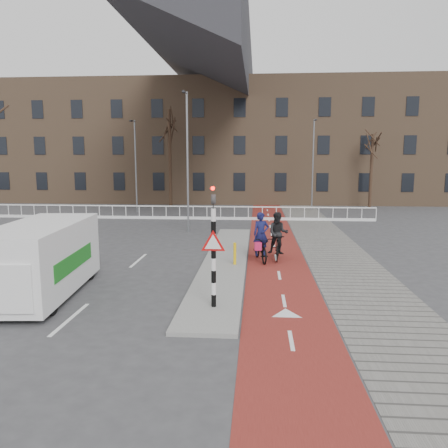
{
  "coord_description": "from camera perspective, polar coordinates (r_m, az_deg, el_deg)",
  "views": [
    {
      "loc": [
        0.64,
        -14.19,
        4.41
      ],
      "look_at": [
        -0.84,
        5.0,
        1.5
      ],
      "focal_mm": 35.0,
      "sensor_mm": 36.0,
      "label": 1
    }
  ],
  "objects": [
    {
      "name": "traffic_signal",
      "position": [
        12.47,
        -1.39,
        -2.6
      ],
      "size": [
        0.8,
        0.8,
        3.68
      ],
      "color": "black",
      "rests_on": "curb_island"
    },
    {
      "name": "bike_lane",
      "position": [
        24.6,
        6.33,
        -1.77
      ],
      "size": [
        2.5,
        60.0,
        0.01
      ],
      "primitive_type": "cube",
      "color": "maroon",
      "rests_on": "ground"
    },
    {
      "name": "tree_mid",
      "position": [
        39.97,
        -7.07,
        8.43
      ],
      "size": [
        0.3,
        0.3,
        8.68
      ],
      "primitive_type": "cylinder",
      "color": "black",
      "rests_on": "ground"
    },
    {
      "name": "ground",
      "position": [
        14.87,
        1.76,
        -8.65
      ],
      "size": [
        120.0,
        120.0,
        0.0
      ],
      "primitive_type": "plane",
      "color": "#38383A",
      "rests_on": "ground"
    },
    {
      "name": "bollard",
      "position": [
        17.77,
        1.42,
        -3.89
      ],
      "size": [
        0.12,
        0.12,
        0.9
      ],
      "primitive_type": "cylinder",
      "color": "yellow",
      "rests_on": "curb_island"
    },
    {
      "name": "tree_right",
      "position": [
        40.56,
        18.67,
        6.48
      ],
      "size": [
        0.26,
        0.26,
        6.46
      ],
      "primitive_type": "cylinder",
      "color": "black",
      "rests_on": "ground"
    },
    {
      "name": "streetlight_right",
      "position": [
        37.73,
        11.53,
        7.51
      ],
      "size": [
        0.12,
        0.12,
        7.61
      ],
      "primitive_type": "cylinder",
      "color": "slate",
      "rests_on": "ground"
    },
    {
      "name": "streetlight_near",
      "position": [
        26.15,
        -4.78,
        7.9
      ],
      "size": [
        0.12,
        0.12,
        8.21
      ],
      "primitive_type": "cylinder",
      "color": "slate",
      "rests_on": "ground"
    },
    {
      "name": "cyclist_far",
      "position": [
        19.2,
        7.07,
        -2.09
      ],
      "size": [
        0.95,
        2.0,
        2.08
      ],
      "rotation": [
        0.0,
        0.0,
        -0.08
      ],
      "color": "black",
      "rests_on": "bike_lane"
    },
    {
      "name": "railing",
      "position": [
        31.96,
        -5.81,
        1.17
      ],
      "size": [
        28.0,
        0.1,
        0.99
      ],
      "color": "silver",
      "rests_on": "ground"
    },
    {
      "name": "curb_island",
      "position": [
        18.75,
        0.18,
        -4.82
      ],
      "size": [
        1.8,
        16.0,
        0.12
      ],
      "primitive_type": "cube",
      "color": "gray",
      "rests_on": "ground"
    },
    {
      "name": "cyclist_near",
      "position": [
        18.86,
        4.84,
        -2.72
      ],
      "size": [
        1.16,
        2.15,
        2.11
      ],
      "rotation": [
        0.0,
        0.0,
        0.23
      ],
      "color": "black",
      "rests_on": "bike_lane"
    },
    {
      "name": "streetlight_left",
      "position": [
        36.55,
        -11.45,
        7.34
      ],
      "size": [
        0.12,
        0.12,
        7.44
      ],
      "primitive_type": "cylinder",
      "color": "slate",
      "rests_on": "ground"
    },
    {
      "name": "van",
      "position": [
        15.24,
        -22.77,
        -4.12
      ],
      "size": [
        2.62,
        5.61,
        2.34
      ],
      "rotation": [
        0.0,
        0.0,
        0.08
      ],
      "color": "white",
      "rests_on": "ground"
    },
    {
      "name": "sidewalk",
      "position": [
        24.86,
        12.8,
        -1.83
      ],
      "size": [
        3.0,
        60.0,
        0.01
      ],
      "primitive_type": "cube",
      "color": "slate",
      "rests_on": "ground"
    },
    {
      "name": "townhouse_row",
      "position": [
        46.46,
        -0.12,
        12.8
      ],
      "size": [
        46.0,
        10.0,
        15.9
      ],
      "color": "#7F6047",
      "rests_on": "ground"
    }
  ]
}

